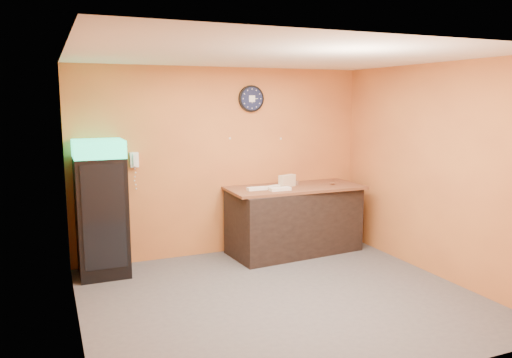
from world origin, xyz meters
TOP-DOWN VIEW (x-y plane):
  - floor at (0.00, 0.00)m, footprint 4.50×4.50m
  - back_wall at (0.00, 2.00)m, footprint 4.50×0.02m
  - left_wall at (-2.25, 0.00)m, footprint 0.02×4.00m
  - right_wall at (2.25, 0.00)m, footprint 0.02×4.00m
  - ceiling at (0.00, 0.00)m, footprint 4.50×4.00m
  - beverage_cooler at (-1.84, 1.61)m, footprint 0.63×0.65m
  - prep_counter at (0.98, 1.56)m, footprint 2.03×1.03m
  - wall_clock at (0.44, 1.97)m, footprint 0.40×0.06m
  - wall_phone at (-1.34, 1.95)m, footprint 0.11×0.10m
  - butcher_paper at (0.98, 1.56)m, footprint 2.07×0.94m
  - sub_roll_stack at (0.87, 1.59)m, footprint 0.30×0.18m
  - wrapped_sandwich_left at (0.33, 1.51)m, footprint 0.30×0.12m
  - wrapped_sandwich_mid at (0.63, 1.34)m, footprint 0.31×0.13m
  - wrapped_sandwich_right at (0.62, 1.56)m, footprint 0.27×0.18m
  - kitchen_tool at (1.08, 1.69)m, footprint 0.07×0.07m

SIDE VIEW (x-z plane):
  - floor at x=0.00m, z-range 0.00..0.00m
  - prep_counter at x=0.98m, z-range 0.00..0.98m
  - beverage_cooler at x=-1.84m, z-range -0.02..1.79m
  - butcher_paper at x=0.98m, z-range 0.98..1.02m
  - wrapped_sandwich_right at x=0.62m, z-range 1.02..1.06m
  - wrapped_sandwich_left at x=0.33m, z-range 1.02..1.07m
  - wrapped_sandwich_mid at x=0.63m, z-range 1.02..1.07m
  - kitchen_tool at x=1.08m, z-range 1.02..1.09m
  - sub_roll_stack at x=0.87m, z-range 1.02..1.20m
  - back_wall at x=0.00m, z-range 0.00..2.80m
  - left_wall at x=-2.25m, z-range 0.00..2.80m
  - right_wall at x=2.25m, z-range 0.00..2.80m
  - wall_phone at x=-1.34m, z-range 1.39..1.60m
  - wall_clock at x=0.44m, z-range 2.14..2.54m
  - ceiling at x=0.00m, z-range 2.79..2.81m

